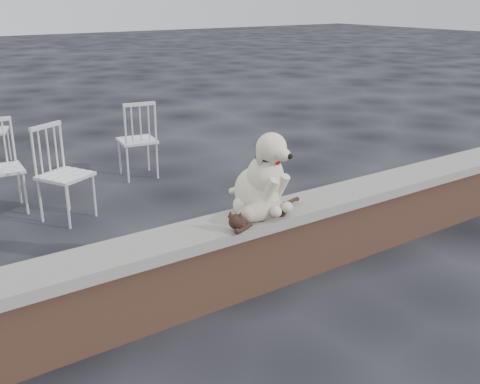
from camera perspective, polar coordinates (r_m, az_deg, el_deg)
ground at (r=4.43m, az=3.07°, el=-8.93°), size 60.00×60.00×0.00m
brick_wall at (r=4.31m, az=3.13°, el=-6.01°), size 6.00×0.30×0.50m
capstone at (r=4.20m, az=3.20°, el=-2.43°), size 6.20×0.40×0.08m
dog at (r=4.06m, az=1.80°, el=2.17°), size 0.50×0.61×0.63m
cat at (r=3.98m, az=2.12°, el=-1.82°), size 0.96×0.38×0.16m
chair_c at (r=6.85m, az=-10.47°, el=5.35°), size 0.64×0.64×0.94m
chair_a at (r=5.66m, az=-17.42°, el=1.78°), size 0.75×0.75×0.94m
chair_b at (r=6.08m, az=-23.28°, el=2.27°), size 0.60×0.60×0.94m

